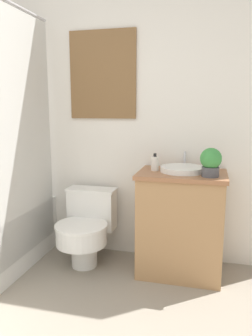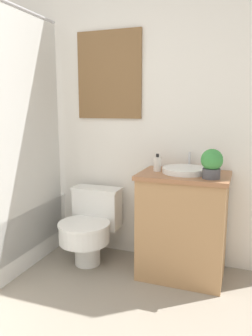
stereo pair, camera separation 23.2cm
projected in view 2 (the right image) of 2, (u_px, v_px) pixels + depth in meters
name	position (u px, v px, depth m)	size (l,w,h in m)	color
wall_back	(107.00, 109.00, 2.80)	(3.11, 0.07, 2.50)	white
toilet	(90.00, 224.00, 2.70)	(0.41, 0.55, 0.60)	white
vanity	(183.00, 225.00, 2.46)	(0.65, 0.46, 0.80)	#AD7F51
sink	(185.00, 170.00, 2.40)	(0.33, 0.36, 0.13)	white
soap_bottle	(157.00, 164.00, 2.47)	(0.06, 0.06, 0.13)	silver
potted_plant	(212.00, 163.00, 2.20)	(0.15, 0.15, 0.20)	#4C4C51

